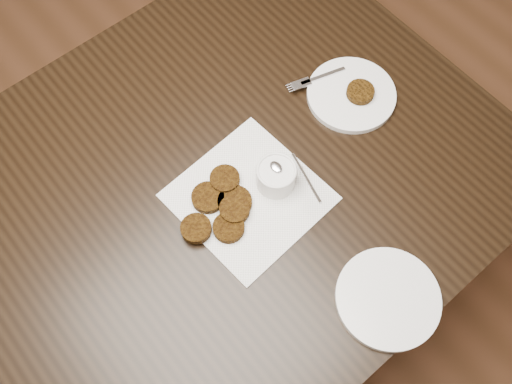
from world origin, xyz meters
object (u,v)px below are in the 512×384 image
at_px(sauce_ramekin, 277,169).
at_px(table, 181,275).
at_px(napkin, 249,197).
at_px(plate_empty, 388,298).
at_px(plate_with_patty, 352,93).

bearing_deg(sauce_ramekin, table, 160.58).
xyz_separation_m(napkin, plate_empty, (0.07, -0.34, 0.01)).
bearing_deg(table, plate_empty, -59.35).
distance_m(plate_with_patty, plate_empty, 0.47).
height_order(table, plate_empty, plate_empty).
relative_size(sauce_ramekin, plate_with_patty, 0.58).
xyz_separation_m(table, plate_empty, (0.24, -0.41, 0.38)).
height_order(table, napkin, napkin).
xyz_separation_m(sauce_ramekin, plate_with_patty, (0.27, 0.06, -0.05)).
height_order(sauce_ramekin, plate_with_patty, sauce_ramekin).
bearing_deg(plate_with_patty, plate_empty, -125.42).
height_order(napkin, plate_with_patty, plate_with_patty).
bearing_deg(sauce_ramekin, napkin, 170.83).
height_order(plate_with_patty, plate_empty, plate_with_patty).
bearing_deg(plate_empty, plate_with_patty, 54.58).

